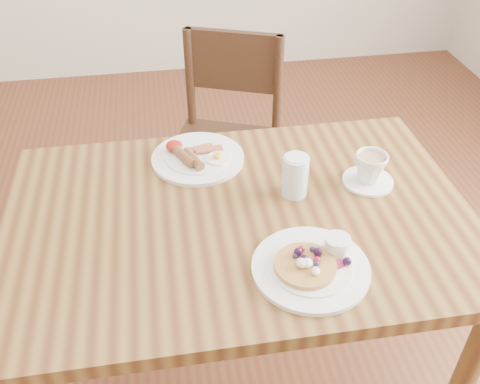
{
  "coord_description": "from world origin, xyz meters",
  "views": [
    {
      "loc": [
        -0.17,
        -1.03,
        1.64
      ],
      "look_at": [
        0.0,
        0.0,
        0.82
      ],
      "focal_mm": 40.0,
      "sensor_mm": 36.0,
      "label": 1
    }
  ],
  "objects": [
    {
      "name": "ground",
      "position": [
        0.0,
        0.0,
        0.0
      ],
      "size": [
        5.0,
        5.0,
        0.0
      ],
      "primitive_type": "plane",
      "color": "#5C2D1A",
      "rests_on": "ground"
    },
    {
      "name": "dining_table",
      "position": [
        0.0,
        0.0,
        0.65
      ],
      "size": [
        1.2,
        0.8,
        0.75
      ],
      "color": "brown",
      "rests_on": "ground"
    },
    {
      "name": "chair_far",
      "position": [
        0.07,
        0.77,
        0.49
      ],
      "size": [
        0.54,
        0.54,
        0.88
      ],
      "rotation": [
        0.0,
        0.0,
        2.77
      ],
      "color": "#352313",
      "rests_on": "ground"
    },
    {
      "name": "pancake_plate",
      "position": [
        0.13,
        -0.22,
        0.76
      ],
      "size": [
        0.27,
        0.27,
        0.06
      ],
      "color": "white",
      "rests_on": "dining_table"
    },
    {
      "name": "breakfast_plate",
      "position": [
        -0.09,
        0.26,
        0.76
      ],
      "size": [
        0.27,
        0.27,
        0.04
      ],
      "color": "white",
      "rests_on": "dining_table"
    },
    {
      "name": "teacup_saucer",
      "position": [
        0.37,
        0.07,
        0.79
      ],
      "size": [
        0.14,
        0.14,
        0.09
      ],
      "color": "white",
      "rests_on": "dining_table"
    },
    {
      "name": "water_glass",
      "position": [
        0.16,
        0.06,
        0.81
      ],
      "size": [
        0.07,
        0.07,
        0.11
      ],
      "primitive_type": "cylinder",
      "color": "silver",
      "rests_on": "dining_table"
    }
  ]
}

